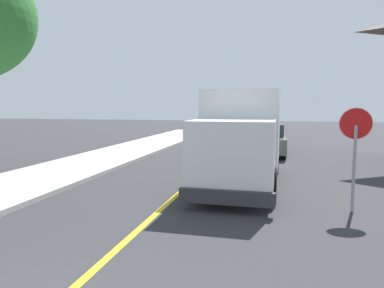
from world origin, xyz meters
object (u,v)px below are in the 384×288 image
(box_truck, at_px, (243,132))
(parked_car_far, at_px, (265,126))
(parked_car_near, at_px, (268,140))
(parked_car_furthest, at_px, (267,123))
(stop_sign, at_px, (355,139))
(parked_car_mid, at_px, (268,131))

(box_truck, height_order, parked_car_far, box_truck)
(parked_car_near, relative_size, parked_car_far, 1.00)
(parked_car_furthest, distance_m, stop_sign, 29.92)
(parked_car_furthest, bearing_deg, parked_car_near, -88.31)
(parked_car_near, xyz_separation_m, parked_car_mid, (-0.15, 6.82, 0.00))
(parked_car_near, bearing_deg, stop_sign, -77.19)
(parked_car_far, height_order, parked_car_furthest, same)
(box_truck, relative_size, parked_car_mid, 1.63)
(parked_car_far, bearing_deg, parked_car_furthest, 90.53)
(box_truck, xyz_separation_m, parked_car_furthest, (0.12, 26.83, -0.97))
(parked_car_near, xyz_separation_m, parked_car_furthest, (-0.58, 19.45, 0.00))
(box_truck, height_order, parked_car_furthest, box_truck)
(box_truck, relative_size, parked_car_far, 1.62)
(parked_car_furthest, bearing_deg, stop_sign, -84.40)
(parked_car_near, xyz_separation_m, parked_car_far, (-0.52, 13.20, 0.00))
(box_truck, xyz_separation_m, stop_sign, (3.04, -2.93, 0.09))
(stop_sign, bearing_deg, box_truck, 136.03)
(parked_car_mid, height_order, stop_sign, stop_sign)
(parked_car_far, height_order, stop_sign, stop_sign)
(box_truck, bearing_deg, parked_car_far, 89.51)
(parked_car_near, distance_m, parked_car_far, 13.21)
(parked_car_mid, xyz_separation_m, stop_sign, (2.49, -17.13, 1.06))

